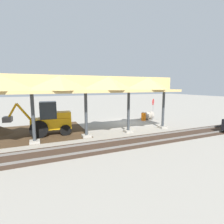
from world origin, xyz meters
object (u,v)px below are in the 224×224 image
Objects in this scene: stop_sign at (153,105)px; concrete_pipe at (148,115)px; backhoe at (49,120)px; traffic_barrel at (144,117)px.

stop_sign reaches higher than concrete_pipe.
backhoe is 3.97× the size of concrete_pipe.
backhoe is 12.06m from concrete_pipe.
stop_sign is at bearing 160.98° from traffic_barrel.
stop_sign is 0.50× the size of backhoe.
traffic_barrel is (-10.81, -2.08, -0.82)m from backhoe.
traffic_barrel is (0.95, 0.51, -0.03)m from concrete_pipe.
concrete_pipe is (-11.75, -2.59, -0.79)m from backhoe.
backhoe is at bearing 12.45° from concrete_pipe.
traffic_barrel is (1.07, -0.37, -1.42)m from stop_sign.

